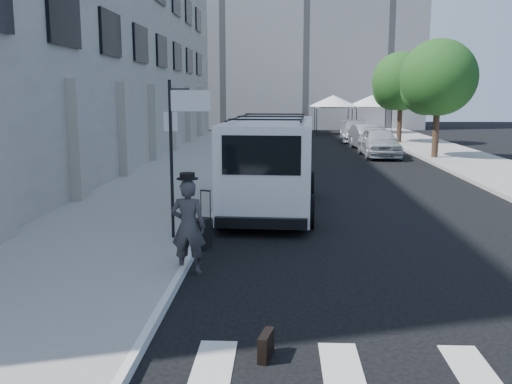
# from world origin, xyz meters

# --- Properties ---
(ground) EXTENTS (120.00, 120.00, 0.00)m
(ground) POSITION_xyz_m (0.00, 0.00, 0.00)
(ground) COLOR black
(ground) RESTS_ON ground
(sidewalk_left) EXTENTS (4.50, 48.00, 0.15)m
(sidewalk_left) POSITION_xyz_m (-4.25, 16.00, 0.07)
(sidewalk_left) COLOR gray
(sidewalk_left) RESTS_ON ground
(sidewalk_right) EXTENTS (4.00, 56.00, 0.15)m
(sidewalk_right) POSITION_xyz_m (9.00, 20.00, 0.07)
(sidewalk_right) COLOR gray
(sidewalk_right) RESTS_ON ground
(building_left) EXTENTS (10.00, 44.00, 12.00)m
(building_left) POSITION_xyz_m (-11.50, 18.00, 6.00)
(building_left) COLOR gray
(building_left) RESTS_ON ground
(building_far) EXTENTS (22.00, 12.00, 25.00)m
(building_far) POSITION_xyz_m (2.00, 50.00, 12.50)
(building_far) COLOR slate
(building_far) RESTS_ON ground
(sign_pole) EXTENTS (1.03, 0.07, 3.50)m
(sign_pole) POSITION_xyz_m (-2.36, 3.20, 2.65)
(sign_pole) COLOR black
(sign_pole) RESTS_ON sidewalk_left
(tree_near) EXTENTS (3.80, 3.83, 6.03)m
(tree_near) POSITION_xyz_m (7.50, 20.15, 3.97)
(tree_near) COLOR black
(tree_near) RESTS_ON ground
(tree_far) EXTENTS (3.80, 3.83, 6.03)m
(tree_far) POSITION_xyz_m (7.50, 29.15, 3.97)
(tree_far) COLOR black
(tree_far) RESTS_ON ground
(tent_left) EXTENTS (4.00, 4.00, 3.20)m
(tent_left) POSITION_xyz_m (4.00, 38.00, 2.71)
(tent_left) COLOR black
(tent_left) RESTS_ON ground
(tent_right) EXTENTS (4.00, 4.00, 3.20)m
(tent_right) POSITION_xyz_m (7.20, 38.50, 2.71)
(tent_right) COLOR black
(tent_right) RESTS_ON ground
(businessman) EXTENTS (0.68, 0.47, 1.80)m
(businessman) POSITION_xyz_m (-1.90, 1.10, 0.90)
(businessman) COLOR #39383B
(businessman) RESTS_ON ground
(briefcase) EXTENTS (0.21, 0.46, 0.34)m
(briefcase) POSITION_xyz_m (-0.35, -2.36, 0.17)
(briefcase) COLOR black
(briefcase) RESTS_ON ground
(suitcase) EXTENTS (0.42, 0.52, 1.27)m
(suitcase) POSITION_xyz_m (-1.90, 2.82, 0.34)
(suitcase) COLOR black
(suitcase) RESTS_ON ground
(cargo_van) EXTENTS (2.77, 7.11, 2.61)m
(cargo_van) POSITION_xyz_m (-0.46, 7.18, 1.34)
(cargo_van) COLOR white
(cargo_van) RESTS_ON ground
(parked_car_a) EXTENTS (1.88, 4.65, 1.58)m
(parked_car_a) POSITION_xyz_m (5.00, 21.25, 0.79)
(parked_car_a) COLOR #B4B8BD
(parked_car_a) RESTS_ON ground
(parked_car_b) EXTENTS (1.99, 4.66, 1.50)m
(parked_car_b) POSITION_xyz_m (5.00, 24.99, 0.75)
(parked_car_b) COLOR #585C60
(parked_car_b) RESTS_ON ground
(parked_car_c) EXTENTS (2.31, 5.15, 1.47)m
(parked_car_c) POSITION_xyz_m (5.00, 31.04, 0.73)
(parked_car_c) COLOR #A8AAB0
(parked_car_c) RESTS_ON ground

